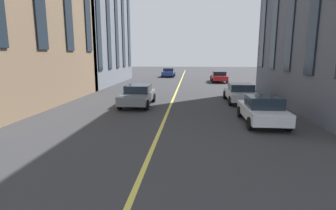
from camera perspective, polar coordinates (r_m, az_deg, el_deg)
lane_centre_line at (r=20.77m, az=1.20°, el=1.48°), size 80.00×0.16×0.01m
car_grey_far at (r=17.82m, az=-6.56°, el=2.15°), size 4.40×1.95×1.37m
car_silver_parked_b at (r=19.61m, az=15.39°, el=2.62°), size 4.40×1.95×1.37m
car_red_near at (r=34.20m, az=11.02°, el=6.10°), size 4.40×1.95×1.37m
car_white_oncoming at (r=13.74m, az=19.85°, el=-0.98°), size 3.90×1.89×1.40m
car_blue_parked_a at (r=42.13m, az=0.13°, el=7.13°), size 4.40×1.95×1.37m
building_left_near at (r=34.64m, az=-20.70°, el=15.64°), size 15.39×11.58×13.43m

